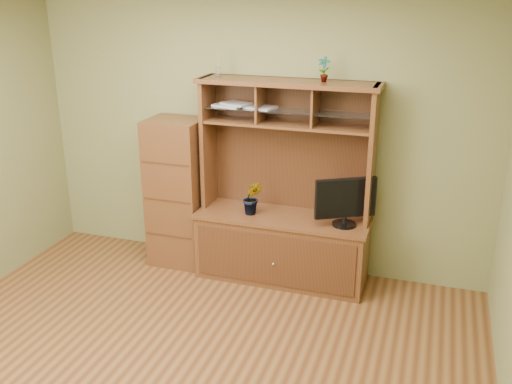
% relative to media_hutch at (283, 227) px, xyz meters
% --- Properties ---
extents(room, '(4.54, 4.04, 2.74)m').
position_rel_media_hutch_xyz_m(room, '(-0.34, -1.73, 0.83)').
color(room, '#532F17').
rests_on(room, ground).
extents(media_hutch, '(1.66, 0.61, 1.90)m').
position_rel_media_hutch_xyz_m(media_hutch, '(0.00, 0.00, 0.00)').
color(media_hutch, '#462714').
rests_on(media_hutch, room).
extents(monitor, '(0.51, 0.31, 0.44)m').
position_rel_media_hutch_xyz_m(monitor, '(0.59, -0.08, 0.36)').
color(monitor, black).
rests_on(monitor, media_hutch).
extents(orchid_plant, '(0.21, 0.18, 0.33)m').
position_rel_media_hutch_xyz_m(orchid_plant, '(-0.28, -0.08, 0.29)').
color(orchid_plant, '#31571D').
rests_on(orchid_plant, media_hutch).
extents(top_plant, '(0.12, 0.09, 0.22)m').
position_rel_media_hutch_xyz_m(top_plant, '(0.32, 0.08, 1.49)').
color(top_plant, '#426E26').
rests_on(top_plant, media_hutch).
extents(reed_diffuser, '(0.05, 0.05, 0.25)m').
position_rel_media_hutch_xyz_m(reed_diffuser, '(-0.66, 0.08, 1.47)').
color(reed_diffuser, silver).
rests_on(reed_diffuser, media_hutch).
extents(magazines, '(0.61, 0.27, 0.04)m').
position_rel_media_hutch_xyz_m(magazines, '(-0.44, 0.08, 1.13)').
color(magazines, '#9F9EA3').
rests_on(magazines, media_hutch).
extents(side_cabinet, '(0.53, 0.48, 1.48)m').
position_rel_media_hutch_xyz_m(side_cabinet, '(-1.10, 0.01, 0.22)').
color(side_cabinet, '#462714').
rests_on(side_cabinet, room).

